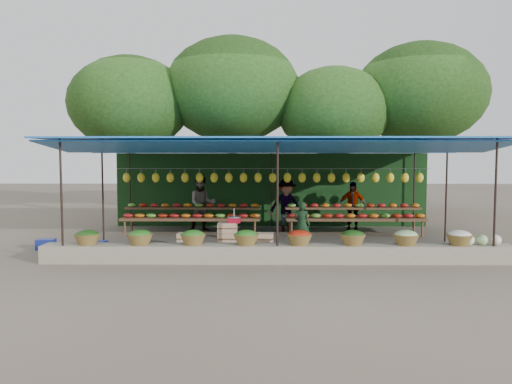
{
  "coord_description": "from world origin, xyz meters",
  "views": [
    {
      "loc": [
        -0.38,
        -13.88,
        2.39
      ],
      "look_at": [
        -0.5,
        0.2,
        1.38
      ],
      "focal_mm": 35.0,
      "sensor_mm": 36.0,
      "label": 1
    }
  ],
  "objects_px": {
    "weighing_scale": "(234,219)",
    "blue_crate_front": "(96,247)",
    "vendor_seated": "(302,224)",
    "crate_counter": "(226,241)",
    "blue_crate_back": "(46,244)"
  },
  "relations": [
    {
      "from": "crate_counter",
      "to": "weighing_scale",
      "type": "distance_m",
      "value": 0.58
    },
    {
      "from": "crate_counter",
      "to": "blue_crate_front",
      "type": "distance_m",
      "value": 3.24
    },
    {
      "from": "blue_crate_front",
      "to": "blue_crate_back",
      "type": "relative_size",
      "value": 1.13
    },
    {
      "from": "weighing_scale",
      "to": "blue_crate_front",
      "type": "bearing_deg",
      "value": 179.28
    },
    {
      "from": "vendor_seated",
      "to": "blue_crate_front",
      "type": "height_order",
      "value": "vendor_seated"
    },
    {
      "from": "blue_crate_back",
      "to": "vendor_seated",
      "type": "bearing_deg",
      "value": -2.6
    },
    {
      "from": "vendor_seated",
      "to": "blue_crate_back",
      "type": "bearing_deg",
      "value": 14.27
    },
    {
      "from": "crate_counter",
      "to": "blue_crate_front",
      "type": "bearing_deg",
      "value": 179.23
    },
    {
      "from": "blue_crate_front",
      "to": "blue_crate_back",
      "type": "xyz_separation_m",
      "value": [
        -1.47,
        0.49,
        -0.02
      ]
    },
    {
      "from": "weighing_scale",
      "to": "blue_crate_front",
      "type": "distance_m",
      "value": 3.49
    },
    {
      "from": "blue_crate_front",
      "to": "blue_crate_back",
      "type": "height_order",
      "value": "blue_crate_front"
    },
    {
      "from": "crate_counter",
      "to": "vendor_seated",
      "type": "distance_m",
      "value": 2.14
    },
    {
      "from": "blue_crate_front",
      "to": "vendor_seated",
      "type": "bearing_deg",
      "value": 7.48
    },
    {
      "from": "blue_crate_front",
      "to": "weighing_scale",
      "type": "bearing_deg",
      "value": -2.46
    },
    {
      "from": "vendor_seated",
      "to": "blue_crate_back",
      "type": "relative_size",
      "value": 2.73
    }
  ]
}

